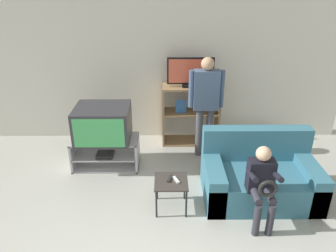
% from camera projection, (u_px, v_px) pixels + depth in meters
% --- Properties ---
extents(wall_back, '(6.40, 0.06, 2.60)m').
position_uv_depth(wall_back, '(156.00, 65.00, 5.46)').
color(wall_back, silver).
rests_on(wall_back, ground_plane).
extents(tv_stand, '(0.98, 0.49, 0.46)m').
position_uv_depth(tv_stand, '(106.00, 153.00, 4.94)').
color(tv_stand, '#A8A8AD').
rests_on(tv_stand, ground_plane).
extents(television_main, '(0.78, 0.66, 0.50)m').
position_uv_depth(television_main, '(103.00, 124.00, 4.73)').
color(television_main, '#2D2D33').
rests_on(television_main, tv_stand).
extents(media_shelf, '(0.95, 0.41, 1.02)m').
position_uv_depth(media_shelf, '(190.00, 114.00, 5.54)').
color(media_shelf, '#9E7A51').
rests_on(media_shelf, ground_plane).
extents(television_flat, '(0.75, 0.20, 0.47)m').
position_uv_depth(television_flat, '(191.00, 73.00, 5.23)').
color(television_flat, black).
rests_on(television_flat, media_shelf).
extents(snack_table, '(0.40, 0.40, 0.40)m').
position_uv_depth(snack_table, '(171.00, 185.00, 3.98)').
color(snack_table, '#38332D').
rests_on(snack_table, ground_plane).
extents(remote_control_black, '(0.08, 0.15, 0.02)m').
position_uv_depth(remote_control_black, '(170.00, 179.00, 3.98)').
color(remote_control_black, '#232328').
rests_on(remote_control_black, snack_table).
extents(remote_control_white, '(0.09, 0.15, 0.02)m').
position_uv_depth(remote_control_white, '(176.00, 180.00, 3.96)').
color(remote_control_white, silver).
rests_on(remote_control_white, snack_table).
extents(couch, '(1.43, 0.89, 0.84)m').
position_uv_depth(couch, '(259.00, 177.00, 4.26)').
color(couch, teal).
rests_on(couch, ground_plane).
extents(person_standing_adult, '(0.53, 0.20, 1.60)m').
position_uv_depth(person_standing_adult, '(206.00, 98.00, 4.94)').
color(person_standing_adult, '#4C4C56').
rests_on(person_standing_adult, ground_plane).
extents(person_seated_child, '(0.33, 0.43, 0.96)m').
position_uv_depth(person_seated_child, '(262.00, 181.00, 3.66)').
color(person_seated_child, '#2D2D38').
rests_on(person_seated_child, ground_plane).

